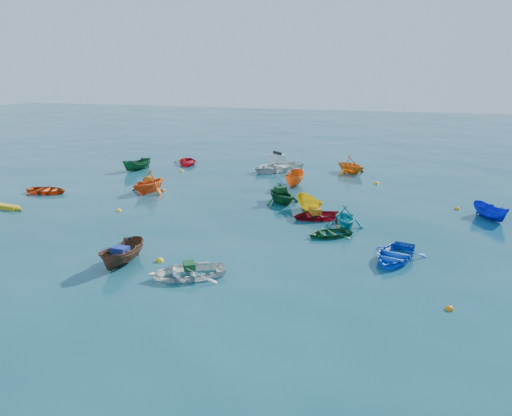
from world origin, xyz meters
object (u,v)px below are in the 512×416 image
(dinghy_blue_se, at_px, (394,260))
(motorboat_white, at_px, (277,171))
(kayak_yellow, at_px, (2,208))
(dinghy_white_near, at_px, (187,277))

(dinghy_blue_se, xyz_separation_m, motorboat_white, (-10.40, 18.44, 0.00))
(kayak_yellow, distance_m, motorboat_white, 21.71)
(dinghy_blue_se, height_order, motorboat_white, motorboat_white)
(dinghy_white_near, bearing_deg, dinghy_blue_se, 87.22)
(dinghy_blue_se, height_order, kayak_yellow, dinghy_blue_se)
(dinghy_white_near, relative_size, motorboat_white, 0.68)
(dinghy_white_near, xyz_separation_m, dinghy_blue_se, (8.61, 4.57, 0.00))
(kayak_yellow, bearing_deg, motorboat_white, -33.48)
(kayak_yellow, bearing_deg, dinghy_white_near, -105.10)
(dinghy_white_near, height_order, dinghy_blue_se, dinghy_blue_se)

